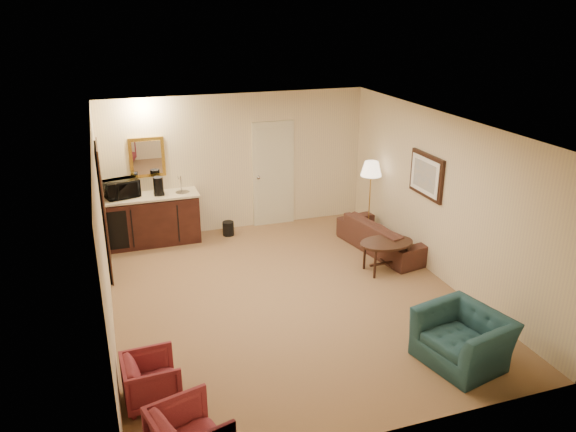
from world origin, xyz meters
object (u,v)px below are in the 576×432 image
Objects in this scene: floor_lamp at (370,199)px; microwave at (121,187)px; sofa at (384,231)px; coffee_maker at (158,186)px; rose_chair_near at (151,377)px; teal_armchair at (464,330)px; coffee_table at (386,256)px; wetbar_cabinet at (154,219)px; waste_bin at (228,228)px.

microwave is (-4.35, 0.98, 0.39)m from floor_lamp.
coffee_maker is (-3.67, 1.59, 0.72)m from sofa.
rose_chair_near is at bearing 112.56° from sofa.
teal_armchair is 1.75× the size of microwave.
wetbar_cabinet is at bearing 145.42° from coffee_table.
teal_armchair reaches higher than waste_bin.
wetbar_cabinet is 4.13m from sofa.
sofa is 7.04× the size of waste_bin.
microwave is at bearing 167.29° from floor_lamp.
teal_armchair is at bearing -74.50° from coffee_maker.
sofa is 4.68m from microwave.
teal_armchair is 3.01× the size of coffee_maker.
floor_lamp reaches higher than waste_bin.
sofa is 3.13× the size of rose_chair_near.
teal_armchair is 3.68m from rose_chair_near.
coffee_table is 2.71× the size of coffee_maker.
waste_bin is 2.10m from microwave.
coffee_maker is at bearing -11.00° from rose_chair_near.
coffee_table is (-0.35, -0.75, -0.11)m from sofa.
wetbar_cabinet is at bearing 177.03° from waste_bin.
floor_lamp is at bearing 74.58° from coffee_table.
microwave is 0.64m from coffee_maker.
waste_bin is at bearing -19.71° from microwave.
rose_chair_near is 4.77m from waste_bin.
coffee_maker reaches higher than coffee_table.
coffee_table is 0.62× the size of floor_lamp.
waste_bin is at bearing 161.06° from floor_lamp.
teal_armchair is at bearing -57.39° from wetbar_cabinet.
floor_lamp reaches higher than rose_chair_near.
wetbar_cabinet is 4.20m from coffee_table.
rose_chair_near is 2.25× the size of waste_bin.
wetbar_cabinet reaches higher than rose_chair_near.
coffee_maker reaches higher than rose_chair_near.
waste_bin is 0.47× the size of microwave.
floor_lamp reaches higher than microwave.
sofa is 2.09× the size of coffee_table.
coffee_maker is (-3.32, 2.35, 0.83)m from coffee_table.
coffee_maker is (0.63, 4.43, 0.79)m from rose_chair_near.
rose_chair_near is (-0.50, -4.46, -0.16)m from wetbar_cabinet.
teal_armchair is (-0.65, -3.29, 0.07)m from sofa.
floor_lamp is 2.55× the size of microwave.
wetbar_cabinet is 1.39m from waste_bin.
waste_bin is at bearing 46.74° from sofa.
sofa is at bearing -59.50° from rose_chair_near.
sofa is 4.06m from coffee_maker.
coffee_maker is (0.63, -0.08, -0.03)m from microwave.
waste_bin is 0.81× the size of coffee_maker.
wetbar_cabinet is 0.87× the size of sofa.
wetbar_cabinet is 4.96× the size of coffee_maker.
sofa is 3.36m from teal_armchair.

